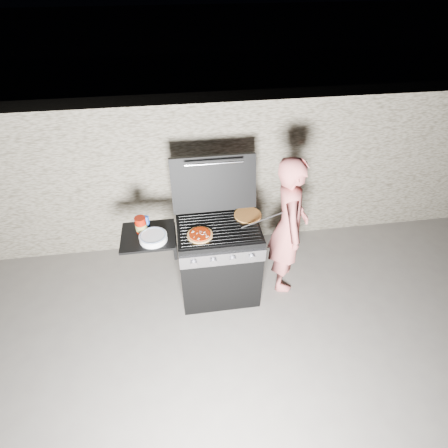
{
  "coord_description": "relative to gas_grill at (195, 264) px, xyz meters",
  "views": [
    {
      "loc": [
        -0.32,
        -2.57,
        3.01
      ],
      "look_at": [
        0.05,
        0.0,
        0.95
      ],
      "focal_mm": 28.0,
      "sensor_mm": 36.0,
      "label": 1
    }
  ],
  "objects": [
    {
      "name": "person",
      "position": [
        0.98,
        0.08,
        0.32
      ],
      "size": [
        0.47,
        0.63,
        1.56
      ],
      "primitive_type": "imported",
      "rotation": [
        0.0,
        0.0,
        1.4
      ],
      "color": "#C7615E",
      "rests_on": "ground"
    },
    {
      "name": "plate_stack",
      "position": [
        -0.37,
        -0.08,
        0.48
      ],
      "size": [
        0.28,
        0.28,
        0.06
      ],
      "primitive_type": "cylinder",
      "rotation": [
        0.0,
        0.0,
        -0.13
      ],
      "color": "white",
      "rests_on": "gas_grill"
    },
    {
      "name": "blue_carton",
      "position": [
        -0.44,
        0.12,
        0.51
      ],
      "size": [
        0.07,
        0.05,
        0.13
      ],
      "primitive_type": "cube",
      "rotation": [
        0.0,
        0.0,
        -0.28
      ],
      "color": "#244EB6",
      "rests_on": "gas_grill"
    },
    {
      "name": "pizza_plain",
      "position": [
        0.56,
        0.15,
        0.46
      ],
      "size": [
        0.35,
        0.35,
        0.01
      ],
      "primitive_type": "cylinder",
      "rotation": [
        0.0,
        0.0,
        0.35
      ],
      "color": "#C37635",
      "rests_on": "gas_grill"
    },
    {
      "name": "stone_wall",
      "position": [
        0.25,
        1.05,
        0.44
      ],
      "size": [
        8.0,
        0.35,
        1.8
      ],
      "primitive_type": "cube",
      "color": "gray",
      "rests_on": "ground"
    },
    {
      "name": "tongs",
      "position": [
        0.67,
        0.0,
        0.5
      ],
      "size": [
        0.42,
        0.09,
        0.09
      ],
      "primitive_type": "cylinder",
      "rotation": [
        0.0,
        1.4,
        0.19
      ],
      "color": "black",
      "rests_on": "gas_grill"
    },
    {
      "name": "sauce_jar",
      "position": [
        -0.48,
        0.06,
        0.53
      ],
      "size": [
        0.12,
        0.12,
        0.16
      ],
      "primitive_type": "cylinder",
      "rotation": [
        0.0,
        0.0,
        -0.13
      ],
      "color": "#8C1204",
      "rests_on": "gas_grill"
    },
    {
      "name": "ground",
      "position": [
        0.25,
        0.0,
        -0.46
      ],
      "size": [
        50.0,
        50.0,
        0.0
      ],
      "primitive_type": "plane",
      "color": "#5C5650"
    },
    {
      "name": "gas_grill",
      "position": [
        0.0,
        0.0,
        0.0
      ],
      "size": [
        1.34,
        0.79,
        0.91
      ],
      "primitive_type": null,
      "color": "black",
      "rests_on": "ground"
    },
    {
      "name": "pizza_topped",
      "position": [
        0.06,
        -0.09,
        0.47
      ],
      "size": [
        0.25,
        0.25,
        0.03
      ],
      "primitive_type": null,
      "rotation": [
        0.0,
        0.0,
        -0.05
      ],
      "color": "gold",
      "rests_on": "gas_grill"
    }
  ]
}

